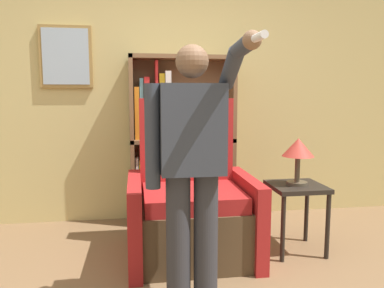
{
  "coord_description": "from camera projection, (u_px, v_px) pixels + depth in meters",
  "views": [
    {
      "loc": [
        -0.3,
        -1.91,
        1.3
      ],
      "look_at": [
        0.08,
        0.61,
        0.97
      ],
      "focal_mm": 35.0,
      "sensor_mm": 36.0,
      "label": 1
    }
  ],
  "objects": [
    {
      "name": "wall_back",
      "position": [
        163.0,
        85.0,
        3.89
      ],
      "size": [
        8.0,
        0.11,
        2.8
      ],
      "color": "tan",
      "rests_on": "ground_plane"
    },
    {
      "name": "bookcase",
      "position": [
        170.0,
        144.0,
        3.82
      ],
      "size": [
        1.06,
        0.28,
        1.69
      ],
      "color": "brown",
      "rests_on": "ground_plane"
    },
    {
      "name": "armchair",
      "position": [
        191.0,
        207.0,
        3.05
      ],
      "size": [
        1.0,
        0.85,
        1.27
      ],
      "color": "#4C3823",
      "rests_on": "ground_plane"
    },
    {
      "name": "person_standing",
      "position": [
        192.0,
        163.0,
        2.23
      ],
      "size": [
        0.53,
        0.78,
        1.6
      ],
      "color": "#2D2D33",
      "rests_on": "ground_plane"
    },
    {
      "name": "side_table",
      "position": [
        296.0,
        197.0,
        3.1
      ],
      "size": [
        0.43,
        0.43,
        0.57
      ],
      "color": "black",
      "rests_on": "ground_plane"
    },
    {
      "name": "table_lamp",
      "position": [
        298.0,
        150.0,
        3.05
      ],
      "size": [
        0.26,
        0.26,
        0.38
      ],
      "color": "#4C4233",
      "rests_on": "side_table"
    }
  ]
}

